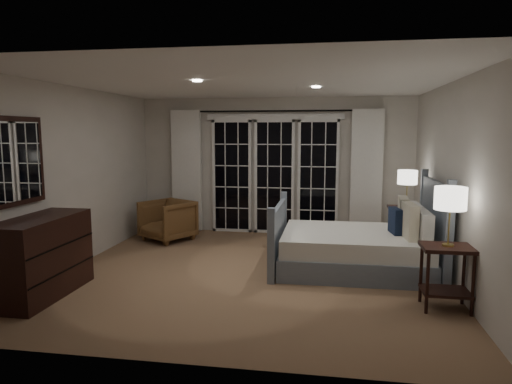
# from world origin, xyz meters

# --- Properties ---
(floor) EXTENTS (5.00, 5.00, 0.00)m
(floor) POSITION_xyz_m (0.00, 0.00, 0.00)
(floor) COLOR #8C644B
(floor) RESTS_ON ground
(ceiling) EXTENTS (5.00, 5.00, 0.00)m
(ceiling) POSITION_xyz_m (0.00, 0.00, 2.50)
(ceiling) COLOR white
(ceiling) RESTS_ON wall_back
(wall_left) EXTENTS (0.02, 5.00, 2.50)m
(wall_left) POSITION_xyz_m (-2.50, 0.00, 1.25)
(wall_left) COLOR beige
(wall_left) RESTS_ON floor
(wall_right) EXTENTS (0.02, 5.00, 2.50)m
(wall_right) POSITION_xyz_m (2.50, 0.00, 1.25)
(wall_right) COLOR beige
(wall_right) RESTS_ON floor
(wall_back) EXTENTS (5.00, 0.02, 2.50)m
(wall_back) POSITION_xyz_m (0.00, 2.50, 1.25)
(wall_back) COLOR beige
(wall_back) RESTS_ON floor
(wall_front) EXTENTS (5.00, 0.02, 2.50)m
(wall_front) POSITION_xyz_m (0.00, -2.50, 1.25)
(wall_front) COLOR beige
(wall_front) RESTS_ON floor
(french_doors) EXTENTS (2.50, 0.04, 2.20)m
(french_doors) POSITION_xyz_m (0.00, 2.46, 1.09)
(french_doors) COLOR black
(french_doors) RESTS_ON wall_back
(curtain_rod) EXTENTS (3.50, 0.03, 0.03)m
(curtain_rod) POSITION_xyz_m (0.00, 2.40, 2.25)
(curtain_rod) COLOR black
(curtain_rod) RESTS_ON wall_back
(curtain_left) EXTENTS (0.55, 0.10, 2.25)m
(curtain_left) POSITION_xyz_m (-1.65, 2.38, 1.15)
(curtain_left) COLOR white
(curtain_left) RESTS_ON curtain_rod
(curtain_right) EXTENTS (0.55, 0.10, 2.25)m
(curtain_right) POSITION_xyz_m (1.65, 2.38, 1.15)
(curtain_right) COLOR white
(curtain_right) RESTS_ON curtain_rod
(downlight_a) EXTENTS (0.12, 0.12, 0.01)m
(downlight_a) POSITION_xyz_m (0.80, 0.60, 2.49)
(downlight_a) COLOR white
(downlight_a) RESTS_ON ceiling
(downlight_b) EXTENTS (0.12, 0.12, 0.01)m
(downlight_b) POSITION_xyz_m (-0.60, -0.40, 2.49)
(downlight_b) COLOR white
(downlight_b) RESTS_ON ceiling
(bed) EXTENTS (2.14, 1.53, 1.24)m
(bed) POSITION_xyz_m (1.42, 0.36, 0.32)
(bed) COLOR slate
(bed) RESTS_ON floor
(nightstand_left) EXTENTS (0.53, 0.42, 0.69)m
(nightstand_left) POSITION_xyz_m (2.25, -0.92, 0.45)
(nightstand_left) COLOR black
(nightstand_left) RESTS_ON floor
(nightstand_right) EXTENTS (0.54, 0.43, 0.70)m
(nightstand_right) POSITION_xyz_m (2.21, 1.51, 0.47)
(nightstand_right) COLOR black
(nightstand_right) RESTS_ON floor
(lamp_left) EXTENTS (0.32, 0.32, 0.63)m
(lamp_left) POSITION_xyz_m (2.25, -0.92, 1.19)
(lamp_left) COLOR #B19847
(lamp_left) RESTS_ON nightstand_left
(lamp_right) EXTENTS (0.30, 0.30, 0.58)m
(lamp_right) POSITION_xyz_m (2.21, 1.51, 1.17)
(lamp_right) COLOR #B19847
(lamp_right) RESTS_ON nightstand_right
(armchair) EXTENTS (1.04, 1.05, 0.70)m
(armchair) POSITION_xyz_m (-1.76, 1.58, 0.35)
(armchair) COLOR brown
(armchair) RESTS_ON floor
(dresser) EXTENTS (0.55, 1.30, 0.92)m
(dresser) POSITION_xyz_m (-2.23, -1.24, 0.46)
(dresser) COLOR black
(dresser) RESTS_ON floor
(mirror) EXTENTS (0.05, 0.85, 1.00)m
(mirror) POSITION_xyz_m (-2.47, -1.24, 1.55)
(mirror) COLOR black
(mirror) RESTS_ON wall_left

